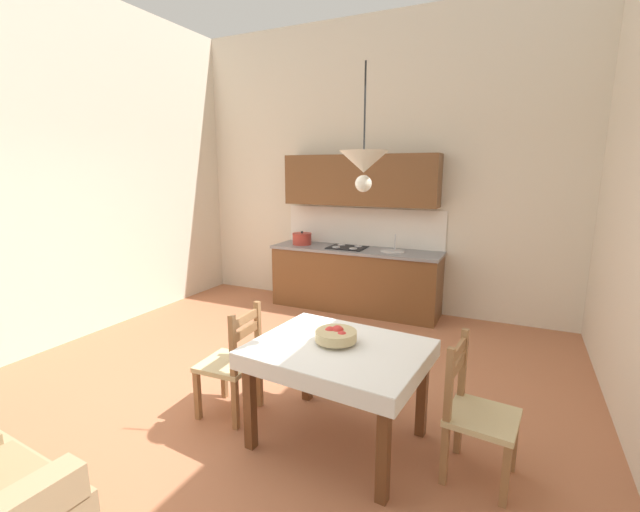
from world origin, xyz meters
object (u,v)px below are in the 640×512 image
object	(u,v)px
kitchen_cabinetry	(356,251)
dining_chair_window_side	(476,414)
fruit_bowl	(336,335)
pendant_lamp	(364,163)
dining_table	(338,364)
dining_chair_tv_side	(232,363)

from	to	relation	value
kitchen_cabinetry	dining_chair_window_side	bearing A→B (deg)	-56.48
fruit_bowl	pendant_lamp	distance (m)	1.22
dining_chair_window_side	kitchen_cabinetry	bearing A→B (deg)	123.52
dining_table	dining_chair_window_side	xyz separation A→B (m)	(0.94, 0.05, -0.17)
dining_chair_window_side	pendant_lamp	xyz separation A→B (m)	(-0.79, -0.01, 1.58)
dining_table	pendant_lamp	xyz separation A→B (m)	(0.15, 0.04, 1.41)
pendant_lamp	dining_chair_tv_side	bearing A→B (deg)	-175.98
kitchen_cabinetry	pendant_lamp	world-z (taller)	pendant_lamp
dining_table	fruit_bowl	xyz separation A→B (m)	(-0.04, 0.04, 0.20)
kitchen_cabinetry	dining_table	world-z (taller)	kitchen_cabinetry
dining_table	dining_chair_window_side	size ratio (longest dim) A/B	1.38
dining_chair_window_side	pendant_lamp	distance (m)	1.77
fruit_bowl	dining_table	bearing A→B (deg)	-44.66
kitchen_cabinetry	dining_chair_window_side	xyz separation A→B (m)	(1.92, -2.89, -0.41)
dining_chair_tv_side	fruit_bowl	xyz separation A→B (m)	(0.88, 0.07, 0.37)
dining_chair_window_side	pendant_lamp	world-z (taller)	pendant_lamp
dining_chair_tv_side	fruit_bowl	size ratio (longest dim) A/B	3.10
pendant_lamp	fruit_bowl	bearing A→B (deg)	-177.71
dining_chair_window_side	dining_table	bearing A→B (deg)	-177.00
dining_table	pendant_lamp	world-z (taller)	pendant_lamp
dining_chair_window_side	dining_chair_tv_side	world-z (taller)	same
fruit_bowl	pendant_lamp	bearing A→B (deg)	2.29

